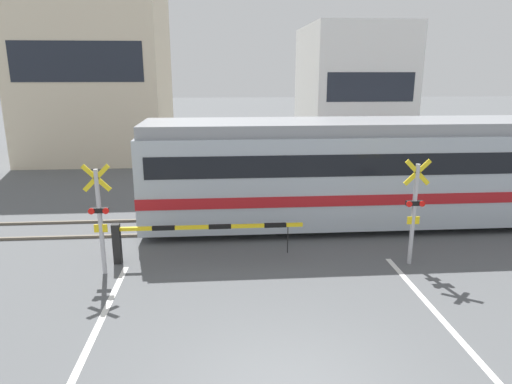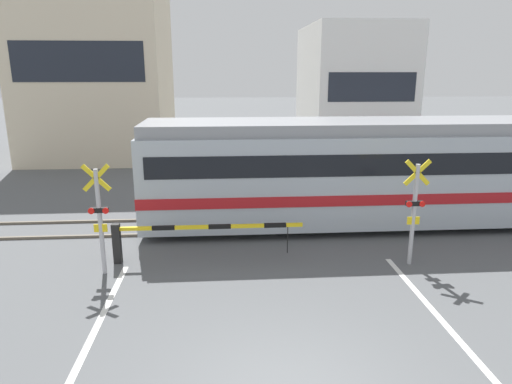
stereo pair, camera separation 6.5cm
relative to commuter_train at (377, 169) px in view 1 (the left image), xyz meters
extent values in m
cube|color=#6B6051|center=(-4.05, -0.72, -1.78)|extent=(50.00, 0.10, 0.08)
cube|color=#6B6051|center=(-4.05, 0.72, -1.78)|extent=(50.00, 0.10, 0.08)
cube|color=white|center=(-0.58, -7.62, -1.81)|extent=(0.14, 9.26, 0.01)
cube|color=#ADB7C1|center=(0.00, 0.00, -0.18)|extent=(14.96, 2.91, 2.81)
cube|color=gray|center=(0.00, 0.00, 1.40)|extent=(14.81, 2.56, 0.36)
cube|color=red|center=(0.00, 0.00, -0.61)|extent=(14.97, 2.96, 0.32)
cube|color=black|center=(0.00, 0.00, 0.45)|extent=(14.36, 2.95, 0.64)
cube|color=black|center=(-7.49, 0.00, 0.45)|extent=(0.03, 2.03, 0.80)
cylinder|color=black|center=(-4.63, -0.72, -1.44)|extent=(0.76, 0.12, 0.76)
cylinder|color=black|center=(-4.63, 0.72, -1.44)|extent=(0.76, 0.12, 0.76)
cylinder|color=black|center=(4.64, 0.72, -1.44)|extent=(0.76, 0.12, 0.76)
cube|color=black|center=(-7.77, -2.69, -1.28)|extent=(0.20, 0.20, 1.08)
cube|color=yellow|center=(-5.32, -2.69, -0.88)|extent=(4.89, 0.09, 0.09)
cube|color=black|center=(-6.55, -2.69, -0.88)|extent=(0.59, 0.10, 0.10)
cube|color=black|center=(-5.08, -2.69, -0.88)|extent=(0.59, 0.10, 0.10)
cube|color=black|center=(-3.61, -2.69, -0.88)|extent=(0.59, 0.10, 0.10)
cylinder|color=black|center=(-3.27, -2.69, -1.30)|extent=(0.02, 0.02, 0.75)
cube|color=black|center=(-0.33, 3.14, -1.28)|extent=(0.20, 0.20, 1.08)
cube|color=yellow|center=(-2.77, 3.14, -0.88)|extent=(4.89, 0.09, 0.09)
cube|color=black|center=(-1.55, 3.14, -0.88)|extent=(0.59, 0.10, 0.10)
cube|color=black|center=(-3.02, 3.14, -0.88)|extent=(0.59, 0.10, 0.10)
cube|color=black|center=(-4.48, 3.14, -0.88)|extent=(0.59, 0.10, 0.10)
cylinder|color=black|center=(-4.83, 3.14, -1.30)|extent=(0.02, 0.02, 0.75)
cylinder|color=#B2B2B7|center=(-7.97, -3.31, -0.48)|extent=(0.11, 0.11, 2.67)
cube|color=yellow|center=(-7.97, -3.31, 0.64)|extent=(0.68, 0.04, 0.68)
cube|color=yellow|center=(-7.97, -3.31, 0.64)|extent=(0.68, 0.04, 0.68)
cube|color=black|center=(-7.97, -3.31, -0.16)|extent=(0.44, 0.12, 0.12)
cylinder|color=red|center=(-8.14, -3.39, -0.16)|extent=(0.15, 0.03, 0.15)
cylinder|color=red|center=(-7.80, -3.39, -0.16)|extent=(0.15, 0.03, 0.15)
cube|color=yellow|center=(-7.97, -3.33, -0.62)|extent=(0.32, 0.03, 0.20)
cylinder|color=#B2B2B7|center=(-0.13, -3.31, -0.48)|extent=(0.11, 0.11, 2.67)
cube|color=yellow|center=(-0.13, -3.31, 0.64)|extent=(0.68, 0.04, 0.68)
cube|color=yellow|center=(-0.13, -3.31, 0.64)|extent=(0.68, 0.04, 0.68)
cube|color=black|center=(-0.13, -3.31, -0.16)|extent=(0.44, 0.12, 0.12)
cylinder|color=red|center=(-0.30, -3.39, -0.16)|extent=(0.15, 0.03, 0.15)
cylinder|color=red|center=(0.04, -3.39, -0.16)|extent=(0.15, 0.03, 0.15)
cube|color=yellow|center=(-0.13, -3.33, -0.62)|extent=(0.32, 0.03, 0.20)
cylinder|color=#23232D|center=(-3.66, 5.86, -1.44)|extent=(0.13, 0.13, 0.77)
cylinder|color=#23232D|center=(-3.52, 5.86, -1.44)|extent=(0.13, 0.13, 0.77)
cube|color=#386647|center=(-3.59, 5.86, -0.75)|extent=(0.38, 0.22, 0.61)
sphere|color=#997056|center=(-3.59, 5.86, -0.34)|extent=(0.21, 0.21, 0.21)
cube|color=beige|center=(-11.91, 13.17, 3.02)|extent=(7.57, 7.45, 9.67)
cube|color=#1E232D|center=(-11.91, 9.44, 3.50)|extent=(6.36, 0.03, 1.93)
cube|color=white|center=(2.76, 13.17, 1.89)|extent=(5.46, 7.45, 7.41)
cube|color=#1E232D|center=(2.76, 9.44, 2.26)|extent=(4.59, 0.03, 1.48)
camera|label=1|loc=(-5.01, -14.08, 3.11)|focal=32.00mm
camera|label=2|loc=(-4.95, -14.08, 3.11)|focal=32.00mm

